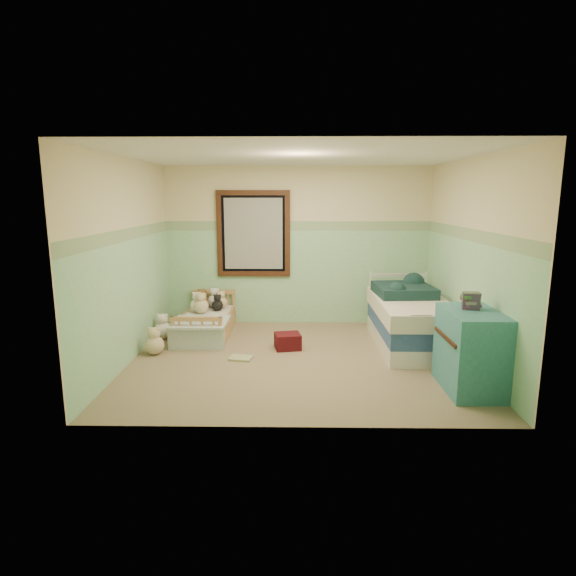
{
  "coord_description": "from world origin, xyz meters",
  "views": [
    {
      "loc": [
        -0.03,
        -5.7,
        2.03
      ],
      "look_at": [
        -0.13,
        0.35,
        0.85
      ],
      "focal_mm": 29.38,
      "sensor_mm": 36.0,
      "label": 1
    }
  ],
  "objects_px": {
    "red_pillow": "(288,341)",
    "twin_bed_frame": "(410,338)",
    "dresser": "(471,351)",
    "floor_book": "(241,358)",
    "plush_floor_cream": "(163,330)",
    "toddler_bed_frame": "(206,329)",
    "plush_floor_tan": "(155,345)"
  },
  "relations": [
    {
      "from": "twin_bed_frame",
      "to": "red_pillow",
      "type": "xyz_separation_m",
      "value": [
        -1.69,
        -0.14,
        -0.01
      ]
    },
    {
      "from": "toddler_bed_frame",
      "to": "dresser",
      "type": "xyz_separation_m",
      "value": [
        3.18,
        -1.97,
        0.34
      ]
    },
    {
      "from": "twin_bed_frame",
      "to": "floor_book",
      "type": "relative_size",
      "value": 6.37
    },
    {
      "from": "plush_floor_cream",
      "to": "red_pillow",
      "type": "xyz_separation_m",
      "value": [
        1.81,
        -0.41,
        -0.02
      ]
    },
    {
      "from": "floor_book",
      "to": "plush_floor_tan",
      "type": "bearing_deg",
      "value": -177.19
    },
    {
      "from": "plush_floor_cream",
      "to": "toddler_bed_frame",
      "type": "bearing_deg",
      "value": 20.2
    },
    {
      "from": "plush_floor_cream",
      "to": "red_pillow",
      "type": "relative_size",
      "value": 0.76
    },
    {
      "from": "toddler_bed_frame",
      "to": "dresser",
      "type": "relative_size",
      "value": 1.63
    },
    {
      "from": "plush_floor_tan",
      "to": "red_pillow",
      "type": "distance_m",
      "value": 1.75
    },
    {
      "from": "plush_floor_cream",
      "to": "plush_floor_tan",
      "type": "distance_m",
      "value": 0.68
    },
    {
      "from": "floor_book",
      "to": "red_pillow",
      "type": "bearing_deg",
      "value": 46.94
    },
    {
      "from": "toddler_bed_frame",
      "to": "plush_floor_cream",
      "type": "relative_size",
      "value": 5.52
    },
    {
      "from": "plush_floor_cream",
      "to": "dresser",
      "type": "bearing_deg",
      "value": -24.92
    },
    {
      "from": "dresser",
      "to": "floor_book",
      "type": "bearing_deg",
      "value": 160.31
    },
    {
      "from": "toddler_bed_frame",
      "to": "red_pillow",
      "type": "distance_m",
      "value": 1.38
    },
    {
      "from": "dresser",
      "to": "red_pillow",
      "type": "bearing_deg",
      "value": 145.64
    },
    {
      "from": "twin_bed_frame",
      "to": "plush_floor_cream",
      "type": "bearing_deg",
      "value": 175.53
    },
    {
      "from": "toddler_bed_frame",
      "to": "dresser",
      "type": "height_order",
      "value": "dresser"
    },
    {
      "from": "toddler_bed_frame",
      "to": "dresser",
      "type": "bearing_deg",
      "value": -31.76
    },
    {
      "from": "red_pillow",
      "to": "twin_bed_frame",
      "type": "bearing_deg",
      "value": 4.78
    },
    {
      "from": "toddler_bed_frame",
      "to": "red_pillow",
      "type": "bearing_deg",
      "value": -27.29
    },
    {
      "from": "dresser",
      "to": "floor_book",
      "type": "height_order",
      "value": "dresser"
    },
    {
      "from": "dresser",
      "to": "floor_book",
      "type": "relative_size",
      "value": 3.03
    },
    {
      "from": "red_pillow",
      "to": "plush_floor_tan",
      "type": "bearing_deg",
      "value": -171.44
    },
    {
      "from": "plush_floor_cream",
      "to": "twin_bed_frame",
      "type": "relative_size",
      "value": 0.14
    },
    {
      "from": "twin_bed_frame",
      "to": "red_pillow",
      "type": "distance_m",
      "value": 1.69
    },
    {
      "from": "twin_bed_frame",
      "to": "dresser",
      "type": "distance_m",
      "value": 1.54
    },
    {
      "from": "toddler_bed_frame",
      "to": "twin_bed_frame",
      "type": "distance_m",
      "value": 2.95
    },
    {
      "from": "red_pillow",
      "to": "floor_book",
      "type": "distance_m",
      "value": 0.73
    },
    {
      "from": "plush_floor_tan",
      "to": "twin_bed_frame",
      "type": "bearing_deg",
      "value": 6.7
    },
    {
      "from": "dresser",
      "to": "red_pillow",
      "type": "distance_m",
      "value": 2.39
    },
    {
      "from": "plush_floor_cream",
      "to": "dresser",
      "type": "distance_m",
      "value": 4.17
    }
  ]
}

